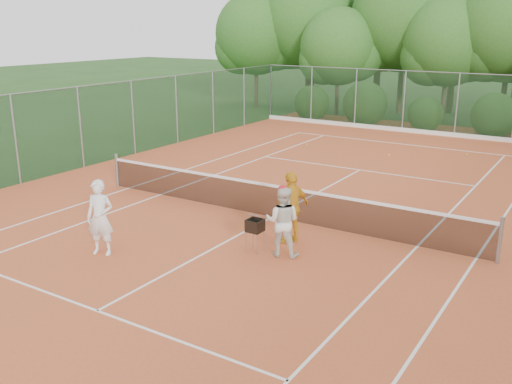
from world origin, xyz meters
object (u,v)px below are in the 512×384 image
player_center_grp (282,221)px  player_yellow (292,208)px  ball_hopper (255,226)px  player_white (100,218)px

player_center_grp → player_yellow: player_yellow is taller
player_center_grp → player_yellow: size_ratio=0.94×
ball_hopper → player_yellow: bearing=56.6°
player_white → player_center_grp: player_white is taller
player_center_grp → player_yellow: bearing=104.7°
player_yellow → ball_hopper: bearing=-6.6°
player_white → player_yellow: bearing=20.9°
player_center_grp → player_white: bearing=-149.0°
player_center_grp → ball_hopper: (-0.66, -0.14, -0.21)m
player_center_grp → ball_hopper: size_ratio=2.13×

